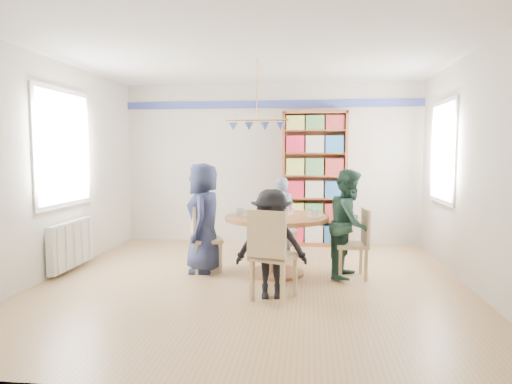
# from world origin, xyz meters

# --- Properties ---
(ground) EXTENTS (5.00, 5.00, 0.00)m
(ground) POSITION_xyz_m (0.00, 0.00, 0.00)
(ground) COLOR tan
(room_shell) EXTENTS (5.00, 5.00, 5.00)m
(room_shell) POSITION_xyz_m (-0.26, 0.87, 1.65)
(room_shell) COLOR white
(room_shell) RESTS_ON ground
(radiator) EXTENTS (0.12, 1.00, 0.60)m
(radiator) POSITION_xyz_m (-2.42, 0.30, 0.35)
(radiator) COLOR silver
(radiator) RESTS_ON ground
(dining_table) EXTENTS (1.30, 1.30, 0.75)m
(dining_table) POSITION_xyz_m (0.26, 0.43, 0.56)
(dining_table) COLOR brown
(dining_table) RESTS_ON ground
(chair_left) EXTENTS (0.50, 0.50, 0.87)m
(chair_left) POSITION_xyz_m (-0.72, 0.46, 0.48)
(chair_left) COLOR tan
(chair_left) RESTS_ON ground
(chair_right) EXTENTS (0.41, 0.41, 0.86)m
(chair_right) POSITION_xyz_m (1.25, 0.40, 0.47)
(chair_right) COLOR tan
(chair_right) RESTS_ON ground
(chair_far) EXTENTS (0.48, 0.48, 0.85)m
(chair_far) POSITION_xyz_m (0.24, 1.47, 0.47)
(chair_far) COLOR tan
(chair_far) RESTS_ON ground
(chair_near) EXTENTS (0.54, 0.54, 0.96)m
(chair_near) POSITION_xyz_m (0.28, -0.61, 0.53)
(chair_near) COLOR tan
(chair_near) RESTS_ON ground
(person_left) EXTENTS (0.52, 0.73, 1.41)m
(person_left) POSITION_xyz_m (-0.69, 0.46, 0.70)
(person_left) COLOR #1A203B
(person_left) RESTS_ON ground
(person_right) EXTENTS (0.67, 0.77, 1.34)m
(person_right) POSITION_xyz_m (1.16, 0.43, 0.67)
(person_right) COLOR #1B372C
(person_right) RESTS_ON ground
(person_far) EXTENTS (0.49, 0.38, 1.19)m
(person_far) POSITION_xyz_m (0.26, 1.38, 0.60)
(person_far) COLOR gray
(person_far) RESTS_ON ground
(person_near) EXTENTS (0.80, 0.52, 1.16)m
(person_near) POSITION_xyz_m (0.27, -0.51, 0.58)
(person_near) COLOR black
(person_near) RESTS_ON ground
(bookshelf) EXTENTS (1.05, 0.32, 2.21)m
(bookshelf) POSITION_xyz_m (0.74, 2.34, 1.09)
(bookshelf) COLOR brown
(bookshelf) RESTS_ON ground
(tableware) EXTENTS (1.13, 1.13, 0.30)m
(tableware) POSITION_xyz_m (0.24, 0.46, 0.81)
(tableware) COLOR white
(tableware) RESTS_ON dining_table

